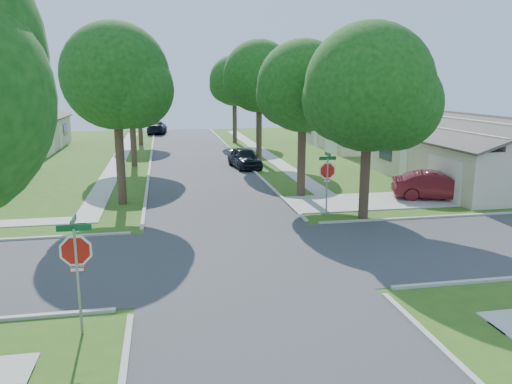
{
  "coord_description": "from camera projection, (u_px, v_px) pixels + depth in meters",
  "views": [
    {
      "loc": [
        -2.56,
        -16.54,
        6.06
      ],
      "look_at": [
        1.16,
        3.35,
        1.6
      ],
      "focal_mm": 35.0,
      "sensor_mm": 36.0,
      "label": 1
    }
  ],
  "objects": [
    {
      "name": "ground",
      "position": [
        241.0,
        257.0,
        17.64
      ],
      "size": [
        100.0,
        100.0,
        0.0
      ],
      "primitive_type": "plane",
      "color": "#315717",
      "rests_on": "ground"
    },
    {
      "name": "road_ns",
      "position": [
        241.0,
        257.0,
        17.64
      ],
      "size": [
        7.0,
        100.0,
        0.02
      ],
      "primitive_type": "cube",
      "color": "#333335",
      "rests_on": "ground"
    },
    {
      "name": "sidewalk_ne",
      "position": [
        264.0,
        153.0,
        43.69
      ],
      "size": [
        1.2,
        40.0,
        0.04
      ],
      "primitive_type": "cube",
      "color": "#9E9B91",
      "rests_on": "ground"
    },
    {
      "name": "sidewalk_nw",
      "position": [
        120.0,
        157.0,
        41.5
      ],
      "size": [
        1.2,
        40.0,
        0.04
      ],
      "primitive_type": "cube",
      "color": "#9E9B91",
      "rests_on": "ground"
    },
    {
      "name": "driveway",
      "position": [
        370.0,
        201.0,
        25.87
      ],
      "size": [
        8.8,
        3.6,
        0.05
      ],
      "primitive_type": "cube",
      "color": "#9E9B91",
      "rests_on": "ground"
    },
    {
      "name": "stop_sign_sw",
      "position": [
        76.0,
        256.0,
        11.85
      ],
      "size": [
        1.05,
        0.8,
        2.98
      ],
      "color": "gray",
      "rests_on": "ground"
    },
    {
      "name": "stop_sign_ne",
      "position": [
        327.0,
        173.0,
        22.56
      ],
      "size": [
        1.05,
        0.8,
        2.98
      ],
      "color": "gray",
      "rests_on": "ground"
    },
    {
      "name": "tree_e_near",
      "position": [
        304.0,
        91.0,
        25.92
      ],
      "size": [
        4.97,
        4.8,
        8.28
      ],
      "color": "#38281C",
      "rests_on": "ground"
    },
    {
      "name": "tree_e_mid",
      "position": [
        260.0,
        80.0,
        37.31
      ],
      "size": [
        5.59,
        5.4,
        9.21
      ],
      "color": "#38281C",
      "rests_on": "ground"
    },
    {
      "name": "tree_e_far",
      "position": [
        235.0,
        83.0,
        49.85
      ],
      "size": [
        5.17,
        5.0,
        8.72
      ],
      "color": "#38281C",
      "rests_on": "ground"
    },
    {
      "name": "tree_w_near",
      "position": [
        117.0,
        81.0,
        24.13
      ],
      "size": [
        5.38,
        5.2,
        8.97
      ],
      "color": "#38281C",
      "rests_on": "ground"
    },
    {
      "name": "tree_w_mid",
      "position": [
        131.0,
        76.0,
        35.57
      ],
      "size": [
        5.8,
        5.6,
        9.56
      ],
      "color": "#38281C",
      "rests_on": "ground"
    },
    {
      "name": "tree_w_far",
      "position": [
        139.0,
        88.0,
        48.26
      ],
      "size": [
        4.76,
        4.6,
        8.04
      ],
      "color": "#38281C",
      "rests_on": "ground"
    },
    {
      "name": "tree_ne_corner",
      "position": [
        370.0,
        93.0,
        21.62
      ],
      "size": [
        5.8,
        5.6,
        8.66
      ],
      "color": "#38281C",
      "rests_on": "ground"
    },
    {
      "name": "house_ne_near",
      "position": [
        469.0,
        158.0,
        30.74
      ],
      "size": [
        8.42,
        13.6,
        4.23
      ],
      "color": "#B5A68F",
      "rests_on": "ground"
    },
    {
      "name": "house_ne_far",
      "position": [
        358.0,
        131.0,
        48.02
      ],
      "size": [
        8.42,
        13.6,
        4.23
      ],
      "color": "#B5A68F",
      "rests_on": "ground"
    },
    {
      "name": "house_nw_far",
      "position": [
        12.0,
        134.0,
        45.15
      ],
      "size": [
        8.42,
        13.6,
        4.23
      ],
      "color": "#B5A68F",
      "rests_on": "ground"
    },
    {
      "name": "car_driveway",
      "position": [
        436.0,
        186.0,
        26.22
      ],
      "size": [
        4.75,
        2.88,
        1.48
      ],
      "primitive_type": "imported",
      "rotation": [
        0.0,
        0.0,
        1.25
      ],
      "color": "#511018",
      "rests_on": "ground"
    },
    {
      "name": "car_curb_east",
      "position": [
        245.0,
        158.0,
        36.06
      ],
      "size": [
        2.25,
        4.46,
        1.46
      ],
      "primitive_type": "imported",
      "rotation": [
        0.0,
        0.0,
        0.13
      ],
      "color": "black",
      "rests_on": "ground"
    },
    {
      "name": "car_curb_west",
      "position": [
        157.0,
        127.0,
        60.09
      ],
      "size": [
        2.5,
        5.35,
        1.51
      ],
      "primitive_type": "imported",
      "rotation": [
        0.0,
        0.0,
        3.07
      ],
      "color": "black",
      "rests_on": "ground"
    }
  ]
}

